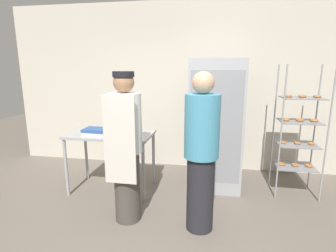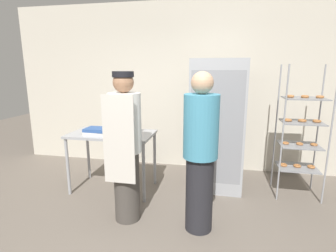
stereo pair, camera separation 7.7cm
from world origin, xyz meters
TOP-DOWN VIEW (x-y plane):
  - ground_plane at (0.00, 0.00)m, footprint 14.00×14.00m
  - back_wall at (0.00, 2.35)m, footprint 6.40×0.12m
  - refrigerator at (0.61, 1.55)m, footprint 0.77×0.78m
  - baking_rack at (1.76, 1.47)m, footprint 0.59×0.48m
  - prep_counter at (-0.88, 1.10)m, footprint 1.20×0.67m
  - donut_box at (-0.62, 1.11)m, footprint 0.29×0.20m
  - blender_pitcher at (-0.97, 1.32)m, footprint 0.14×0.14m
  - binder_stack at (-1.06, 1.00)m, footprint 0.32×0.26m
  - person_baker at (-0.40, 0.37)m, footprint 0.37×0.39m
  - person_customer at (0.46, 0.34)m, footprint 0.37×0.37m

SIDE VIEW (x-z plane):
  - ground_plane at x=0.00m, z-range 0.00..0.00m
  - prep_counter at x=-0.88m, z-range 0.34..1.21m
  - person_customer at x=0.46m, z-range 0.02..1.78m
  - baking_rack at x=1.76m, z-range -0.01..1.83m
  - person_baker at x=-0.40m, z-range 0.04..1.79m
  - binder_stack at x=-1.06m, z-range 0.87..0.96m
  - donut_box at x=-0.62m, z-range 0.80..1.04m
  - refrigerator at x=0.61m, z-range 0.00..1.92m
  - blender_pitcher at x=-0.97m, z-range 0.86..1.14m
  - back_wall at x=0.00m, z-range 0.00..2.92m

